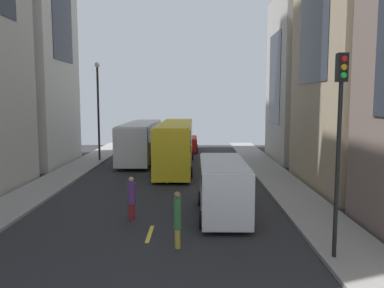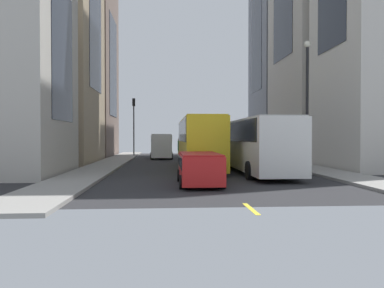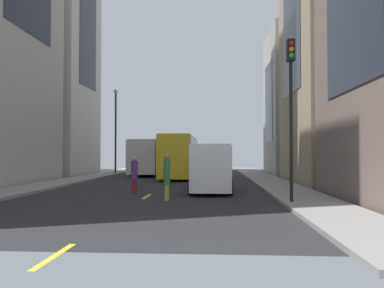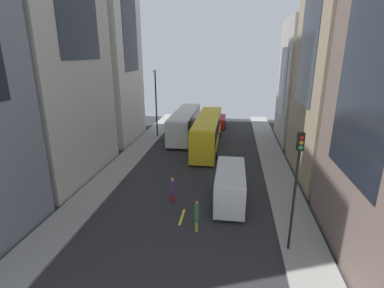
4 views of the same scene
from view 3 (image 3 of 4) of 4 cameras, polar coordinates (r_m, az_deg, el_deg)
ground_plane at (r=28.74m, az=-3.23°, el=-5.66°), size 41.34×41.34×0.00m
sidewalk_west at (r=30.46m, az=-17.19°, el=-5.21°), size 2.62×44.00×0.15m
sidewalk_east at (r=28.84m, az=11.53°, el=-5.47°), size 2.62×44.00×0.15m
lane_stripe_0 at (r=8.43m, az=-20.39°, el=-15.87°), size 0.16×2.00×0.01m
lane_stripe_1 at (r=18.39m, az=-6.99°, el=-8.02°), size 0.16×2.00×0.01m
lane_stripe_2 at (r=28.74m, az=-3.23°, el=-5.65°), size 0.16×2.00×0.01m
lane_stripe_3 at (r=39.17m, az=-1.48°, el=-4.52°), size 0.16×2.00×0.01m
lane_stripe_4 at (r=49.63m, az=-0.46°, el=-3.87°), size 0.16×2.00×0.01m
building_east_2 at (r=39.26m, az=17.55°, el=6.07°), size 8.08×8.34×14.40m
city_bus_white at (r=37.96m, az=-6.19°, el=-1.59°), size 2.81×12.03×3.35m
streetcar_yellow at (r=33.54m, az=-1.75°, el=-1.42°), size 2.70×13.16×3.59m
delivery_van_white at (r=20.51m, az=2.90°, el=-3.12°), size 2.25×5.74×2.58m
car_red_0 at (r=43.28m, az=0.43°, el=-3.05°), size 2.03×4.66×1.51m
pedestrian_crossing_near at (r=20.38m, az=-8.87°, el=-4.50°), size 0.37×0.37×1.95m
pedestrian_waiting_curb at (r=16.65m, az=-3.89°, el=-4.83°), size 0.28×0.28×2.09m
traffic_light_near_corner at (r=15.93m, az=14.99°, el=8.03°), size 0.32×0.44×6.67m
streetlamp_near at (r=38.06m, az=-11.67°, el=3.24°), size 0.44×0.44×8.42m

